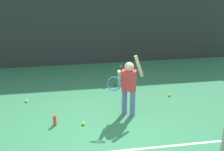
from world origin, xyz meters
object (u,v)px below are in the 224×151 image
object	(u,v)px
tennis_player	(128,84)
tennis_ball_4	(83,124)
tennis_ball_5	(121,66)
tennis_ball_1	(26,101)
tennis_ball_0	(169,95)
water_bottle	(55,120)

from	to	relation	value
tennis_player	tennis_ball_4	xyz separation A→B (m)	(-0.98, -0.28, -0.69)
tennis_ball_4	tennis_ball_5	xyz separation A→B (m)	(1.42, 3.35, 0.00)
tennis_ball_1	tennis_ball_5	xyz separation A→B (m)	(2.68, 2.07, 0.00)
tennis_ball_4	tennis_player	bearing A→B (deg)	15.69
tennis_ball_0	tennis_ball_4	world-z (taller)	same
water_bottle	tennis_ball_4	xyz separation A→B (m)	(0.57, -0.09, -0.08)
tennis_player	tennis_ball_0	size ratio (longest dim) A/B	20.46
tennis_player	water_bottle	bearing A→B (deg)	-157.39
water_bottle	tennis_ball_5	world-z (taller)	water_bottle
tennis_player	tennis_ball_0	xyz separation A→B (m)	(1.22, 0.77, -0.69)
water_bottle	tennis_ball_1	xyz separation A→B (m)	(-0.68, 1.18, -0.08)
tennis_ball_0	tennis_ball_5	world-z (taller)	same
tennis_ball_0	tennis_ball_5	distance (m)	2.43
tennis_player	tennis_ball_1	xyz separation A→B (m)	(-2.24, 0.99, -0.69)
water_bottle	tennis_ball_4	size ratio (longest dim) A/B	3.33
water_bottle	tennis_ball_1	size ratio (longest dim) A/B	3.33
water_bottle	tennis_ball_4	bearing A→B (deg)	-9.29
tennis_player	tennis_ball_0	world-z (taller)	tennis_player
tennis_player	water_bottle	size ratio (longest dim) A/B	6.14
water_bottle	tennis_ball_1	bearing A→B (deg)	120.14
tennis_ball_1	tennis_ball_0	bearing A→B (deg)	-3.66
tennis_ball_0	tennis_ball_1	distance (m)	3.47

